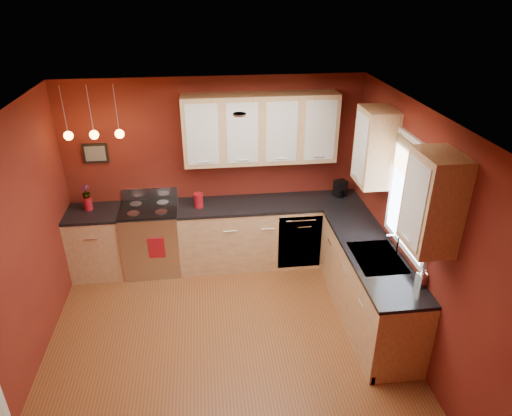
{
  "coord_description": "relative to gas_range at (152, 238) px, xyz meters",
  "views": [
    {
      "loc": [
        -0.13,
        -3.76,
        3.7
      ],
      "look_at": [
        0.43,
        1.0,
        1.27
      ],
      "focal_mm": 32.0,
      "sensor_mm": 36.0,
      "label": 1
    }
  ],
  "objects": [
    {
      "name": "floor",
      "position": [
        0.92,
        -1.8,
        -0.48
      ],
      "size": [
        4.2,
        4.2,
        0.0
      ],
      "primitive_type": "plane",
      "color": "brown",
      "rests_on": "ground"
    },
    {
      "name": "ceiling",
      "position": [
        0.92,
        -1.8,
        2.12
      ],
      "size": [
        4.0,
        4.2,
        0.02
      ],
      "primitive_type": "cube",
      "color": "#EFE4D0",
      "rests_on": "wall_back"
    },
    {
      "name": "wall_back",
      "position": [
        0.92,
        0.3,
        0.82
      ],
      "size": [
        4.0,
        0.02,
        2.6
      ],
      "primitive_type": "cube",
      "color": "maroon",
      "rests_on": "floor"
    },
    {
      "name": "wall_left",
      "position": [
        -1.08,
        -1.8,
        0.82
      ],
      "size": [
        0.02,
        4.2,
        2.6
      ],
      "primitive_type": "cube",
      "color": "maroon",
      "rests_on": "floor"
    },
    {
      "name": "wall_right",
      "position": [
        2.92,
        -1.8,
        0.82
      ],
      "size": [
        0.02,
        4.2,
        2.6
      ],
      "primitive_type": "cube",
      "color": "maroon",
      "rests_on": "floor"
    },
    {
      "name": "base_cabinets_back_left",
      "position": [
        -0.73,
        -0.0,
        -0.03
      ],
      "size": [
        0.7,
        0.6,
        0.9
      ],
      "primitive_type": "cube",
      "color": "#E5B97B",
      "rests_on": "floor"
    },
    {
      "name": "base_cabinets_back_right",
      "position": [
        1.65,
        -0.0,
        -0.03
      ],
      "size": [
        2.54,
        0.6,
        0.9
      ],
      "primitive_type": "cube",
      "color": "#E5B97B",
      "rests_on": "floor"
    },
    {
      "name": "base_cabinets_right",
      "position": [
        2.62,
        -1.35,
        -0.03
      ],
      "size": [
        0.6,
        2.1,
        0.9
      ],
      "primitive_type": "cube",
      "color": "#E5B97B",
      "rests_on": "floor"
    },
    {
      "name": "counter_back_left",
      "position": [
        -0.73,
        -0.0,
        0.44
      ],
      "size": [
        0.7,
        0.62,
        0.04
      ],
      "primitive_type": "cube",
      "color": "black",
      "rests_on": "base_cabinets_back_left"
    },
    {
      "name": "counter_back_right",
      "position": [
        1.65,
        -0.0,
        0.44
      ],
      "size": [
        2.54,
        0.62,
        0.04
      ],
      "primitive_type": "cube",
      "color": "black",
      "rests_on": "base_cabinets_back_right"
    },
    {
      "name": "counter_right",
      "position": [
        2.62,
        -1.35,
        0.44
      ],
      "size": [
        0.62,
        2.1,
        0.04
      ],
      "primitive_type": "cube",
      "color": "black",
      "rests_on": "base_cabinets_right"
    },
    {
      "name": "gas_range",
      "position": [
        0.0,
        0.0,
        0.0
      ],
      "size": [
        0.76,
        0.64,
        1.11
      ],
      "color": "#BCBCC1",
      "rests_on": "floor"
    },
    {
      "name": "dishwasher_front",
      "position": [
        2.02,
        -0.29,
        -0.03
      ],
      "size": [
        0.6,
        0.02,
        0.8
      ],
      "primitive_type": "cube",
      "color": "#BCBCC1",
      "rests_on": "base_cabinets_back_right"
    },
    {
      "name": "sink",
      "position": [
        2.62,
        -1.5,
        0.43
      ],
      "size": [
        0.5,
        0.7,
        0.33
      ],
      "color": "gray",
      "rests_on": "counter_right"
    },
    {
      "name": "window",
      "position": [
        2.89,
        -1.5,
        1.21
      ],
      "size": [
        0.06,
        1.02,
        1.22
      ],
      "color": "white",
      "rests_on": "wall_right"
    },
    {
      "name": "upper_cabinets_back",
      "position": [
        1.52,
        0.12,
        1.47
      ],
      "size": [
        2.0,
        0.35,
        0.9
      ],
      "primitive_type": "cube",
      "color": "#E5B97B",
      "rests_on": "wall_back"
    },
    {
      "name": "upper_cabinets_right",
      "position": [
        2.75,
        -1.48,
        1.47
      ],
      "size": [
        0.35,
        1.95,
        0.9
      ],
      "primitive_type": "cube",
      "color": "#E5B97B",
      "rests_on": "wall_right"
    },
    {
      "name": "wall_picture",
      "position": [
        -0.63,
        0.28,
        1.17
      ],
      "size": [
        0.32,
        0.03,
        0.26
      ],
      "primitive_type": "cube",
      "color": "black",
      "rests_on": "wall_back"
    },
    {
      "name": "pendant_lights",
      "position": [
        -0.53,
        -0.05,
        1.53
      ],
      "size": [
        0.71,
        0.11,
        0.66
      ],
      "color": "gray",
      "rests_on": "ceiling"
    },
    {
      "name": "red_canister",
      "position": [
        0.67,
        -0.02,
        0.56
      ],
      "size": [
        0.13,
        0.13,
        0.2
      ],
      "color": "maroon",
      "rests_on": "counter_back_right"
    },
    {
      "name": "red_vase",
      "position": [
        -0.78,
        0.07,
        0.55
      ],
      "size": [
        0.11,
        0.11,
        0.18
      ],
      "primitive_type": "cylinder",
      "color": "maroon",
      "rests_on": "counter_back_left"
    },
    {
      "name": "flowers",
      "position": [
        -0.78,
        0.07,
        0.71
      ],
      "size": [
        0.11,
        0.11,
        0.19
      ],
      "primitive_type": "imported",
      "rotation": [
        0.0,
        0.0,
        0.05
      ],
      "color": "maroon",
      "rests_on": "red_vase"
    },
    {
      "name": "coffee_maker",
      "position": [
        2.65,
        0.09,
        0.57
      ],
      "size": [
        0.2,
        0.19,
        0.23
      ],
      "rotation": [
        0.0,
        0.0,
        0.37
      ],
      "color": "black",
      "rests_on": "counter_back_right"
    },
    {
      "name": "soap_pump",
      "position": [
        2.87,
        -2.05,
        0.56
      ],
      "size": [
        0.12,
        0.12,
        0.21
      ],
      "primitive_type": "imported",
      "rotation": [
        0.0,
        0.0,
        0.3
      ],
      "color": "white",
      "rests_on": "counter_right"
    },
    {
      "name": "dish_towel",
      "position": [
        0.09,
        -0.33,
        0.04
      ],
      "size": [
        0.22,
        0.01,
        0.3
      ],
      "primitive_type": "cube",
      "color": "maroon",
      "rests_on": "gas_range"
    }
  ]
}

